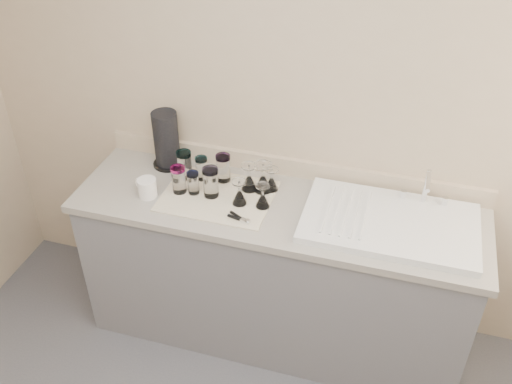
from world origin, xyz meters
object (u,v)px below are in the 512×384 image
(tumbler_cyan, at_px, (202,168))
(tumbler_lavender, at_px, (211,182))
(tumbler_purple, at_px, (223,168))
(paper_towel_roll, at_px, (166,140))
(goblet_front_right, at_px, (263,199))
(can_opener, at_px, (239,218))
(goblet_back_left, at_px, (249,181))
(tumbler_teal, at_px, (184,165))
(sink_unit, at_px, (390,222))
(goblet_extra, at_px, (263,182))
(tumbler_magenta, at_px, (179,179))
(goblet_front_left, at_px, (240,196))
(white_mug, at_px, (147,188))
(tumbler_blue, at_px, (193,183))
(goblet_back_right, at_px, (271,182))

(tumbler_cyan, xyz_separation_m, tumbler_lavender, (0.10, -0.13, 0.02))
(tumbler_purple, distance_m, paper_towel_roll, 0.36)
(goblet_front_right, xyz_separation_m, paper_towel_roll, (-0.60, 0.23, 0.10))
(can_opener, bearing_deg, goblet_back_left, 96.18)
(goblet_back_left, height_order, goblet_front_right, goblet_back_left)
(tumbler_teal, relative_size, goblet_front_right, 1.24)
(tumbler_lavender, xyz_separation_m, goblet_back_left, (0.17, 0.11, -0.03))
(sink_unit, relative_size, goblet_extra, 5.15)
(tumbler_teal, distance_m, goblet_front_right, 0.48)
(tumbler_teal, distance_m, goblet_back_left, 0.36)
(sink_unit, height_order, tumbler_lavender, sink_unit)
(tumbler_magenta, height_order, paper_towel_roll, paper_towel_roll)
(tumbler_magenta, bearing_deg, can_opener, -20.26)
(tumbler_teal, relative_size, paper_towel_roll, 0.49)
(tumbler_magenta, distance_m, paper_towel_roll, 0.29)
(goblet_front_left, xyz_separation_m, goblet_extra, (0.08, 0.14, 0.01))
(tumbler_magenta, height_order, goblet_front_left, tumbler_magenta)
(goblet_back_left, distance_m, white_mug, 0.52)
(sink_unit, distance_m, tumbler_cyan, 1.00)
(can_opener, bearing_deg, tumbler_blue, 153.42)
(goblet_back_left, bearing_deg, goblet_back_right, 15.59)
(tumbler_cyan, relative_size, white_mug, 0.89)
(tumbler_teal, distance_m, tumbler_blue, 0.15)
(tumbler_blue, height_order, white_mug, tumbler_blue)
(tumbler_lavender, bearing_deg, goblet_back_left, 32.23)
(goblet_back_left, relative_size, can_opener, 1.20)
(tumbler_purple, bearing_deg, can_opener, -58.53)
(tumbler_lavender, distance_m, white_mug, 0.33)
(tumbler_cyan, bearing_deg, tumbler_purple, 9.71)
(tumbler_magenta, bearing_deg, white_mug, -154.58)
(tumbler_lavender, height_order, goblet_front_right, tumbler_lavender)
(tumbler_lavender, relative_size, goblet_front_right, 1.27)
(can_opener, bearing_deg, goblet_back_right, 73.91)
(paper_towel_roll, bearing_deg, tumbler_lavender, -32.95)
(tumbler_magenta, distance_m, goblet_front_right, 0.44)
(tumbler_blue, relative_size, goblet_extra, 0.76)
(tumbler_blue, distance_m, paper_towel_roll, 0.33)
(sink_unit, xyz_separation_m, tumbler_cyan, (-0.99, 0.11, 0.05))
(sink_unit, height_order, goblet_front_left, sink_unit)
(goblet_front_right, bearing_deg, tumbler_teal, 164.57)
(goblet_back_left, xyz_separation_m, goblet_extra, (0.07, 0.01, 0.00))
(paper_towel_roll, bearing_deg, goblet_front_right, -20.71)
(tumbler_teal, xyz_separation_m, tumbler_lavender, (0.19, -0.11, 0.00))
(tumbler_cyan, distance_m, can_opener, 0.41)
(tumbler_magenta, height_order, can_opener, tumbler_magenta)
(tumbler_lavender, relative_size, can_opener, 1.32)
(goblet_extra, distance_m, white_mug, 0.59)
(tumbler_magenta, relative_size, goblet_back_left, 1.01)
(tumbler_cyan, xyz_separation_m, tumbler_purple, (0.11, 0.02, 0.01))
(sink_unit, height_order, tumbler_magenta, sink_unit)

